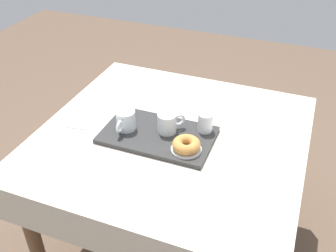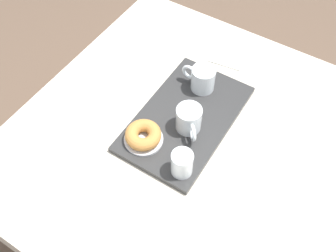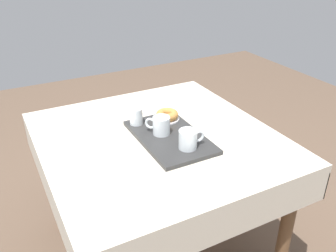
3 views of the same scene
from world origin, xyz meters
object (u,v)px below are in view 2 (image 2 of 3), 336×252
Objects in this scene: sugar_donut_left at (143,135)px; paper_napkin at (229,55)px; dining_table at (187,150)px; water_glass_near at (182,164)px; donut_plate_left at (144,139)px; tea_mug_left at (189,120)px; tea_mug_right at (202,79)px; serving_tray at (186,118)px.

sugar_donut_left is 0.90× the size of paper_napkin.
water_glass_near is (-0.13, -0.05, 0.15)m from dining_table.
water_glass_near is at bearing -100.91° from donut_plate_left.
tea_mug_right is (0.17, 0.05, 0.00)m from tea_mug_left.
tea_mug_right reaches higher than water_glass_near.
paper_napkin is at bearing -0.92° from tea_mug_right.
donut_plate_left is at bearing 0.00° from sugar_donut_left.
paper_napkin is (0.50, -0.05, -0.02)m from donut_plate_left.
water_glass_near is at bearing -160.92° from tea_mug_right.
serving_tray is (0.05, 0.04, 0.10)m from dining_table.
dining_table is 0.21m from water_glass_near.
sugar_donut_left is (-0.29, 0.05, -0.01)m from tea_mug_right.
donut_plate_left is 0.02m from sugar_donut_left.
sugar_donut_left is at bearing 170.83° from tea_mug_right.
sugar_donut_left is (0.03, 0.16, -0.01)m from water_glass_near.
serving_tray is at bearing -23.50° from donut_plate_left.
serving_tray reaches higher than paper_napkin.
water_glass_near is 0.68× the size of donut_plate_left.
donut_plate_left reaches higher than dining_table.
tea_mug_left is (0.01, 0.01, 0.15)m from dining_table.
paper_napkin reaches higher than dining_table.
tea_mug_left reaches higher than sugar_donut_left.
dining_table is 10.65× the size of tea_mug_left.
donut_plate_left is at bearing 170.83° from tea_mug_right.
tea_mug_right is at bearing 17.19° from dining_table.
tea_mug_right is at bearing 179.08° from paper_napkin.
sugar_donut_left is at bearing 141.16° from tea_mug_left.
dining_table is at bearing -162.81° from tea_mug_right.
tea_mug_right reaches higher than paper_napkin.
paper_napkin is at bearing 7.81° from dining_table.
donut_plate_left is 1.09× the size of sugar_donut_left.
paper_napkin is (0.35, 0.02, -0.01)m from serving_tray.
dining_table is 13.26× the size of water_glass_near.
paper_napkin is (0.40, 0.05, 0.09)m from dining_table.
sugar_donut_left is (-0.00, 0.00, 0.02)m from donut_plate_left.
water_glass_near reaches higher than sugar_donut_left.
dining_table is 0.12m from serving_tray.
water_glass_near is 0.54m from paper_napkin.
tea_mug_left reaches higher than serving_tray.
tea_mug_right reaches higher than dining_table.
tea_mug_left is at bearing -38.84° from donut_plate_left.
paper_napkin is at bearing -5.72° from donut_plate_left.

